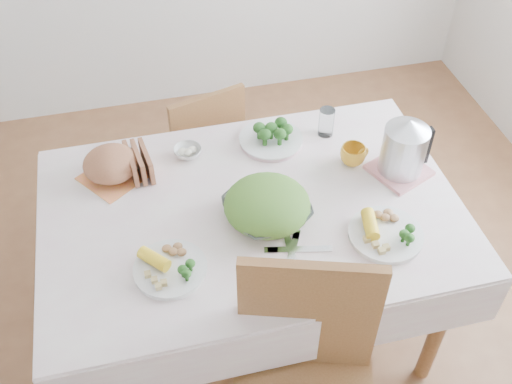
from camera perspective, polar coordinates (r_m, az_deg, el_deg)
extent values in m
plane|color=brown|center=(2.75, -0.31, -12.56)|extent=(3.60, 3.60, 0.00)
cube|color=brown|center=(2.44, -0.35, -7.82)|extent=(1.40, 0.90, 0.75)
cube|color=silver|center=(2.15, -0.39, -1.66)|extent=(1.50, 1.00, 0.01)
cube|color=brown|center=(2.91, -5.80, 4.99)|extent=(0.46, 0.46, 0.83)
imported|color=white|center=(2.09, 1.05, -1.80)|extent=(0.35, 0.35, 0.07)
cylinder|color=white|center=(1.98, -8.16, -7.26)|extent=(0.32, 0.32, 0.02)
cylinder|color=white|center=(2.10, 12.23, -3.99)|extent=(0.35, 0.35, 0.02)
cylinder|color=beige|center=(2.41, 1.43, 4.96)|extent=(0.34, 0.34, 0.02)
cube|color=#EE8748|center=(2.33, -13.40, 1.45)|extent=(0.29, 0.29, 0.00)
ellipsoid|color=brown|center=(2.29, -13.63, 2.47)|extent=(0.23, 0.22, 0.12)
imported|color=white|center=(2.36, -6.52, 3.82)|extent=(0.11, 0.11, 0.03)
imported|color=gold|center=(2.33, 9.21, 3.49)|extent=(0.13, 0.13, 0.08)
cylinder|color=white|center=(2.44, 6.73, 6.73)|extent=(0.07, 0.07, 0.12)
cube|color=#CF7F82|center=(2.35, 13.46, 2.05)|extent=(0.26, 0.26, 0.02)
cylinder|color=#B2B5BA|center=(2.27, 13.92, 4.13)|extent=(0.17, 0.17, 0.23)
cube|color=silver|center=(2.06, 2.99, -4.35)|extent=(0.04, 0.20, 0.00)
cube|color=silver|center=(2.01, 3.42, -5.93)|extent=(0.11, 0.19, 0.00)
cube|color=silver|center=(2.02, 4.20, -5.48)|extent=(0.22, 0.07, 0.00)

